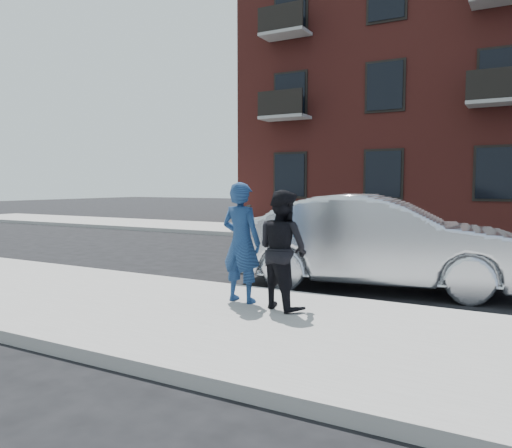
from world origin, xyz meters
The scene contains 8 objects.
ground centered at (0.00, 0.00, 0.00)m, with size 100.00×100.00×0.00m, color black.
near_sidewalk centered at (0.00, -0.25, 0.07)m, with size 50.00×3.50×0.15m, color gray.
near_curb centered at (0.00, 1.55, 0.07)m, with size 50.00×0.10×0.15m, color #999691.
far_sidewalk centered at (0.00, 11.25, 0.07)m, with size 50.00×3.50×0.15m, color gray.
far_curb centered at (0.00, 9.45, 0.07)m, with size 50.00×0.10×0.15m, color #999691.
silver_sedan centered at (-1.16, 3.12, 0.82)m, with size 1.74×5.00×1.65m, color #B7BABF.
man_hoodie centered at (-2.46, 0.58, 1.01)m, with size 0.66×0.52×1.71m.
man_peacoat centered at (-1.77, 0.53, 0.95)m, with size 0.96×0.87×1.61m.
Camera 1 is at (1.15, -5.50, 1.83)m, focal length 35.00 mm.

